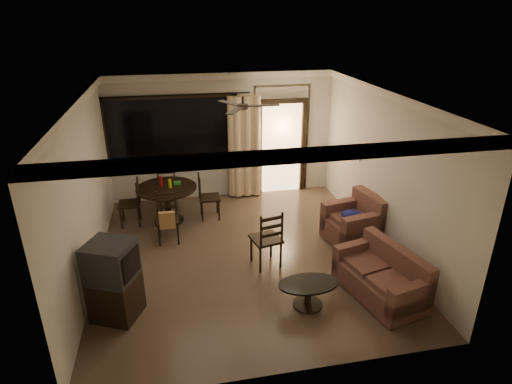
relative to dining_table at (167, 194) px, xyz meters
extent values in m
plane|color=#7F6651|center=(1.30, -1.62, -0.59)|extent=(5.50, 5.50, 0.00)
plane|color=beige|center=(1.30, 1.13, 0.81)|extent=(5.00, 0.00, 5.00)
plane|color=beige|center=(1.30, -4.37, 0.81)|extent=(5.00, 0.00, 5.00)
plane|color=beige|center=(-1.20, -1.62, 0.81)|extent=(0.00, 5.50, 5.50)
plane|color=beige|center=(3.80, -1.62, 0.81)|extent=(0.00, 5.50, 5.50)
plane|color=white|center=(1.30, -1.62, 2.21)|extent=(5.50, 5.50, 0.00)
cube|color=black|center=(0.20, 1.10, 0.98)|extent=(2.70, 0.04, 1.45)
cylinder|color=black|center=(0.30, 1.01, 1.79)|extent=(3.20, 0.03, 0.03)
cube|color=#FFC684|center=(2.65, 1.09, 0.46)|extent=(0.91, 0.03, 2.08)
cube|color=white|center=(3.78, -0.57, 0.71)|extent=(0.02, 0.18, 0.12)
cylinder|color=black|center=(1.30, -1.62, 2.15)|extent=(0.03, 0.03, 0.12)
cylinder|color=black|center=(1.30, -1.62, 2.06)|extent=(0.16, 0.16, 0.08)
cylinder|color=black|center=(0.00, 0.00, 0.14)|extent=(1.20, 1.20, 0.04)
cylinder|color=black|center=(0.00, 0.00, -0.22)|extent=(0.12, 0.12, 0.70)
cylinder|color=black|center=(0.00, 0.00, -0.58)|extent=(0.60, 0.60, 0.03)
cylinder|color=maroon|center=(-0.10, 0.05, 0.27)|extent=(0.06, 0.06, 0.22)
cylinder|color=#ACA812|center=(0.08, -0.05, 0.25)|extent=(0.06, 0.06, 0.18)
cube|color=#28852B|center=(0.22, 0.12, 0.18)|extent=(0.14, 0.10, 0.05)
cube|color=black|center=(-0.75, 0.00, -0.14)|extent=(0.42, 0.42, 0.04)
cube|color=black|center=(0.85, -0.01, -0.14)|extent=(0.42, 0.42, 0.04)
cube|color=black|center=(-0.01, -0.85, -0.14)|extent=(0.42, 0.42, 0.04)
cube|color=#AD844A|center=(-0.01, -1.08, -0.04)|extent=(0.28, 0.08, 0.32)
cube|color=black|center=(0.00, 0.68, -0.14)|extent=(0.42, 0.42, 0.04)
cube|color=black|center=(-0.75, -2.86, -0.29)|extent=(0.78, 0.75, 0.62)
cube|color=black|center=(-0.75, -2.86, 0.30)|extent=(0.78, 0.75, 0.55)
cube|color=black|center=(-0.47, -2.99, 0.30)|extent=(0.20, 0.41, 0.37)
cube|color=#4D2724|center=(3.09, -3.17, -0.40)|extent=(1.06, 1.55, 0.35)
cube|color=#4D2724|center=(3.37, -3.11, -0.11)|extent=(0.50, 1.42, 0.58)
cube|color=#4D2724|center=(3.24, -3.78, -0.22)|extent=(0.77, 0.33, 0.44)
cube|color=#4D2724|center=(2.94, -2.56, -0.22)|extent=(0.77, 0.33, 0.44)
cube|color=#4D2724|center=(3.05, -3.18, -0.19)|extent=(0.81, 1.33, 0.11)
cube|color=#4D2724|center=(3.35, -1.54, -0.36)|extent=(1.04, 1.04, 0.42)
cube|color=#4D2724|center=(3.68, -1.48, -0.02)|extent=(0.37, 0.91, 0.68)
cube|color=#4D2724|center=(3.42, -1.89, -0.15)|extent=(0.91, 0.35, 0.52)
cube|color=#4D2724|center=(3.28, -1.20, -0.15)|extent=(0.91, 0.35, 0.52)
cube|color=#4D2724|center=(3.30, -1.55, -0.12)|extent=(0.74, 0.78, 0.13)
ellipsoid|color=#131853|center=(3.30, -1.55, -0.01)|extent=(0.38, 0.31, 0.11)
ellipsoid|color=black|center=(1.97, -3.19, -0.22)|extent=(0.89, 0.53, 0.03)
cylinder|color=black|center=(1.97, -3.19, -0.41)|extent=(0.10, 0.10, 0.36)
cylinder|color=black|center=(1.97, -3.19, -0.58)|extent=(0.44, 0.44, 0.03)
cube|color=black|center=(1.60, -1.99, -0.10)|extent=(0.55, 0.55, 0.04)
camera|label=1|loc=(0.21, -8.08, 3.44)|focal=30.00mm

